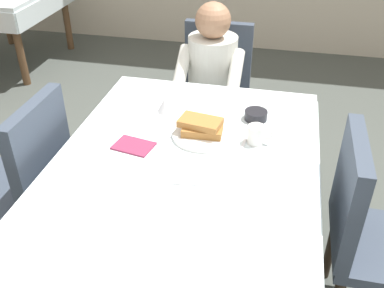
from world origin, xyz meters
TOP-DOWN VIEW (x-y plane):
  - ground_plane at (0.00, 0.00)m, footprint 14.00×14.00m
  - dining_table_main at (0.00, 0.00)m, footprint 1.12×1.52m
  - chair_diner at (-0.07, 1.17)m, footprint 0.44×0.45m
  - diner_person at (-0.07, 1.01)m, footprint 0.40×0.43m
  - chair_right_side at (0.77, 0.00)m, footprint 0.45×0.44m
  - chair_left_side at (-0.77, 0.00)m, footprint 0.45×0.44m
  - plate_breakfast at (0.04, 0.21)m, footprint 0.28×0.28m
  - breakfast_stack at (0.03, 0.22)m, footprint 0.21×0.14m
  - cup_coffee at (0.28, 0.21)m, footprint 0.11×0.08m
  - bowl_butter at (0.26, 0.42)m, footprint 0.11×0.11m
  - syrup_pitcher at (-0.20, 0.40)m, footprint 0.08×0.08m
  - fork_left_of_plate at (-0.15, 0.19)m, footprint 0.02×0.18m
  - knife_right_of_plate at (0.23, 0.19)m, footprint 0.03×0.20m
  - spoon_near_edge at (0.02, -0.15)m, footprint 0.15×0.03m
  - napkin_folded at (-0.24, 0.06)m, footprint 0.19×0.15m
  - background_table_far at (-2.36, 2.38)m, footprint 0.92×1.12m

SIDE VIEW (x-z plane):
  - ground_plane at x=0.00m, z-range 0.00..0.00m
  - chair_diner at x=-0.07m, z-range 0.06..0.99m
  - chair_right_side at x=0.77m, z-range 0.06..0.99m
  - chair_left_side at x=-0.77m, z-range 0.06..0.99m
  - background_table_far at x=-2.36m, z-range 0.25..0.99m
  - dining_table_main at x=0.00m, z-range 0.28..1.02m
  - diner_person at x=-0.07m, z-range 0.11..1.23m
  - fork_left_of_plate at x=-0.15m, z-range 0.74..0.74m
  - knife_right_of_plate at x=0.23m, z-range 0.74..0.74m
  - spoon_near_edge at x=0.02m, z-range 0.74..0.74m
  - napkin_folded at x=-0.24m, z-range 0.74..0.75m
  - plate_breakfast at x=0.04m, z-range 0.74..0.76m
  - bowl_butter at x=0.26m, z-range 0.74..0.78m
  - syrup_pitcher at x=-0.20m, z-range 0.74..0.81m
  - cup_coffee at x=0.28m, z-range 0.74..0.83m
  - breakfast_stack at x=0.03m, z-range 0.76..0.82m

